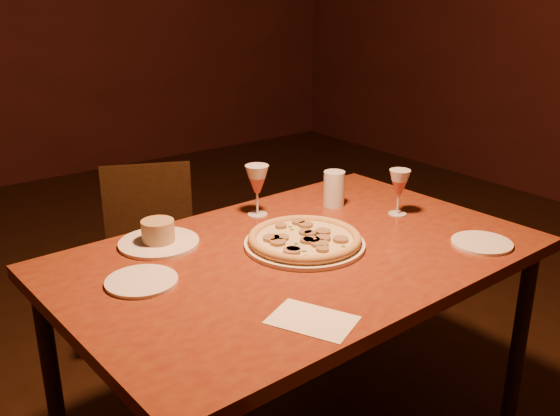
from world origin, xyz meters
TOP-DOWN VIEW (x-y plane):
  - floor at (0.00, 0.00)m, footprint 7.00×7.00m
  - dining_table at (-0.17, -0.23)m, footprint 1.47×0.98m
  - chair_far at (-0.22, 0.73)m, footprint 0.51×0.51m
  - pizza_plate at (-0.13, -0.21)m, footprint 0.37×0.37m
  - ramekin_saucer at (-0.49, 0.07)m, footprint 0.25×0.25m
  - wine_glass_far at (-0.09, 0.10)m, footprint 0.08×0.08m
  - wine_glass_right at (0.30, -0.19)m, footprint 0.07×0.07m
  - water_tumbler at (0.18, 0.01)m, footprint 0.08×0.08m
  - side_plate_left at (-0.64, -0.14)m, footprint 0.20×0.20m
  - side_plate_near at (0.31, -0.53)m, footprint 0.19×0.19m
  - menu_card at (-0.40, -0.57)m, footprint 0.21×0.24m

SIDE VIEW (x-z plane):
  - floor at x=0.00m, z-range 0.00..0.00m
  - chair_far at x=-0.22m, z-range 0.05..0.84m
  - dining_table at x=-0.17m, z-range 0.31..1.08m
  - menu_card at x=-0.40m, z-range 0.77..0.77m
  - side_plate_near at x=0.31m, z-range 0.77..0.77m
  - side_plate_left at x=-0.64m, z-range 0.77..0.78m
  - pizza_plate at x=-0.13m, z-range 0.77..0.81m
  - ramekin_saucer at x=-0.49m, z-range 0.75..0.83m
  - water_tumbler at x=0.18m, z-range 0.77..0.89m
  - wine_glass_right at x=0.30m, z-range 0.77..0.93m
  - wine_glass_far at x=-0.09m, z-range 0.77..0.94m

